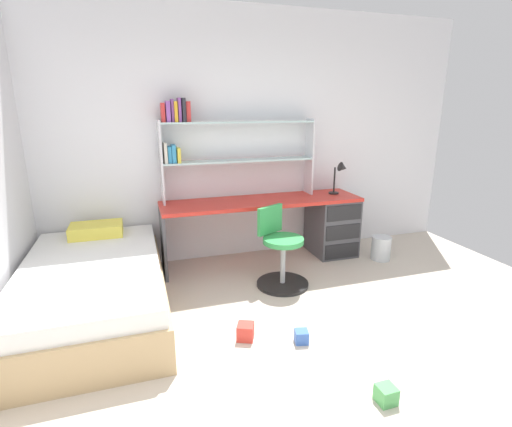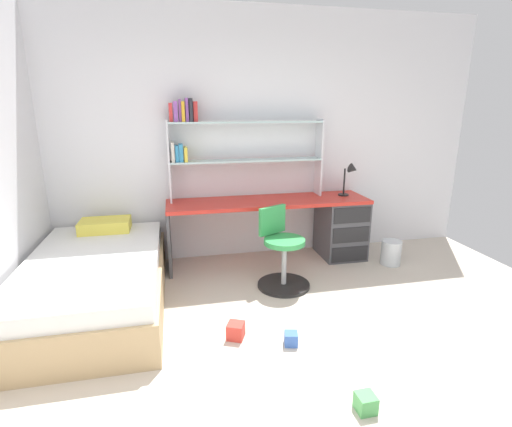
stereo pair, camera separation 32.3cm
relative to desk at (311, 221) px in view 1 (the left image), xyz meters
name	(u,v)px [view 1 (the left image)]	position (x,y,z in m)	size (l,w,h in m)	color
ground_plane	(372,416)	(-0.74, -2.39, -0.43)	(5.45, 6.41, 0.02)	beige
room_shell	(132,158)	(-1.95, -1.14, 0.97)	(5.45, 6.41, 2.78)	silver
desk	(311,221)	(0.00, 0.00, 0.00)	(2.25, 0.57, 0.73)	red
bookshelf_hutch	(217,141)	(-1.07, 0.17, 0.96)	(1.72, 0.22, 1.09)	silver
desk_lamp	(341,173)	(0.36, 0.00, 0.56)	(0.20, 0.17, 0.38)	black
swivel_chair	(281,255)	(-0.63, -0.64, -0.11)	(0.52, 0.52, 0.79)	black
bed_platform	(94,289)	(-2.36, -0.69, -0.18)	(1.16, 1.99, 0.60)	tan
waste_bin	(381,248)	(0.72, -0.38, -0.28)	(0.22, 0.22, 0.28)	silver
toy_block_green_0	(386,395)	(-0.60, -2.33, -0.37)	(0.11, 0.11, 0.11)	#479E51
toy_block_blue_1	(301,336)	(-0.84, -1.61, -0.37)	(0.10, 0.10, 0.10)	#3860B7
toy_block_red_2	(246,332)	(-1.23, -1.44, -0.36)	(0.12, 0.12, 0.12)	red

